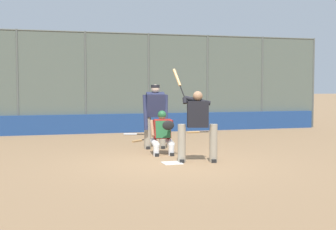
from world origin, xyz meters
TOP-DOWN VIEW (x-y plane):
  - ground_plane at (0.00, 0.00)m, footprint 160.00×160.00m
  - home_plate_marker at (0.00, 0.00)m, footprint 0.43×0.43m
  - backstop_fence at (-0.00, -7.37)m, footprint 16.98×0.08m
  - padding_wall at (0.00, -7.27)m, footprint 16.56×0.18m
  - bleachers_beyond at (1.79, -9.52)m, footprint 11.83×1.95m
  - batter_at_plate at (-0.61, 0.00)m, footprint 0.92×0.79m
  - catcher_behind_plate at (-0.13, -1.31)m, footprint 0.61×0.73m
  - umpire_home at (-0.23, -2.48)m, footprint 0.74×0.49m
  - spare_bat_near_backstop at (-0.33, -6.26)m, footprint 0.82×0.28m
  - spare_bat_by_padding at (-0.13, -4.31)m, footprint 0.63×0.56m
  - spare_bat_third_base_side at (-2.77, -6.40)m, footprint 0.88×0.08m

SIDE VIEW (x-z plane):
  - ground_plane at x=0.00m, z-range 0.00..0.00m
  - home_plate_marker at x=0.00m, z-range 0.00..0.01m
  - spare_bat_third_base_side at x=-2.77m, z-range 0.00..0.07m
  - spare_bat_by_padding at x=-0.13m, z-range 0.00..0.07m
  - spare_bat_near_backstop at x=-0.33m, z-range 0.00..0.07m
  - padding_wall at x=0.00m, z-range 0.00..0.71m
  - bleachers_beyond at x=1.79m, z-range -0.20..0.96m
  - catcher_behind_plate at x=-0.13m, z-range 0.02..1.16m
  - batter_at_plate at x=-0.61m, z-range -0.19..2.00m
  - umpire_home at x=-0.23m, z-range 0.07..1.89m
  - backstop_fence at x=0.00m, z-range 0.09..3.89m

